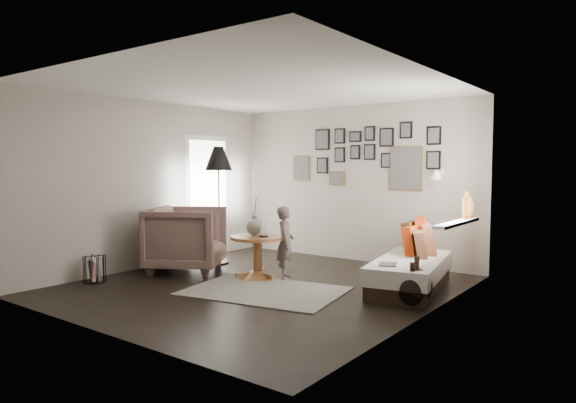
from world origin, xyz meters
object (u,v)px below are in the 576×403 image
Objects in this scene: daybed at (413,268)px; magazine_basket at (94,269)px; pedestal_table at (258,259)px; armchair at (187,239)px; floor_lamp at (219,163)px; child at (285,243)px; demijohn_small at (412,290)px; demijohn_large at (416,286)px; vase at (254,224)px.

daybed reaches higher than magazine_basket.
pedestal_table is 1.23m from armchair.
pedestal_table is at bearing -20.63° from floor_lamp.
child is (1.98, 1.72, 0.34)m from magazine_basket.
pedestal_table reaches higher than magazine_basket.
floor_lamp is (-1.19, 0.45, 1.36)m from pedestal_table.
floor_lamp reaches higher than pedestal_table.
child is (1.54, 0.45, 0.02)m from armchair.
magazine_basket is (-1.64, -1.53, -0.10)m from pedestal_table.
child is (1.54, -0.26, -1.13)m from floor_lamp.
armchair reaches higher than pedestal_table.
demijohn_small is (4.00, 1.44, 0.01)m from magazine_basket.
floor_lamp is 3.85m from demijohn_large.
vase is 2.51m from demijohn_small.
child is (-2.01, 0.17, 0.30)m from demijohn_large.
floor_lamp is 5.17× the size of magazine_basket.
child is (0.43, 0.17, -0.26)m from vase.
vase is (-0.08, 0.02, 0.49)m from pedestal_table.
vase is at bearing -21.08° from floor_lamp.
vase is at bearing 165.96° from pedestal_table.
daybed is at bearing 18.46° from vase.
daybed is at bearing 4.89° from floor_lamp.
armchair is at bearing -177.41° from demijohn_small.
demijohn_large reaches higher than magazine_basket.
floor_lamp is (-0.00, 0.70, 1.15)m from armchair.
floor_lamp is at bearing 158.92° from vase.
floor_lamp reaches higher than demijohn_large.
demijohn_small is at bearing -90.00° from demijohn_large.
vase is at bearing 76.59° from child.
armchair is (-1.19, -0.26, 0.21)m from pedestal_table.
child reaches higher than demijohn_small.
armchair is (-3.21, -0.98, 0.21)m from daybed.
demijohn_small is 2.06m from child.
pedestal_table is at bearing 83.58° from child.
pedestal_table is 0.40× the size of floor_lamp.
armchair is at bearing -167.81° from pedestal_table.
vase reaches higher than daybed.
armchair is 1.94× the size of demijohn_large.
floor_lamp is 1.85× the size of child.
child reaches higher than demijohn_large.
demijohn_small is at bearing -119.44° from armchair.
pedestal_table is 2.24m from magazine_basket.
armchair is at bearing 71.00° from child.
armchair is 1.05× the size of child.
armchair is at bearing -89.79° from floor_lamp.
vase is at bearing -179.90° from demijohn_large.
demijohn_small is (2.44, -0.12, -0.58)m from vase.
magazine_basket is at bearing -160.24° from demijohn_small.
demijohn_large is (2.44, 0.00, -0.56)m from vase.
floor_lamp is at bearing 174.09° from daybed.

